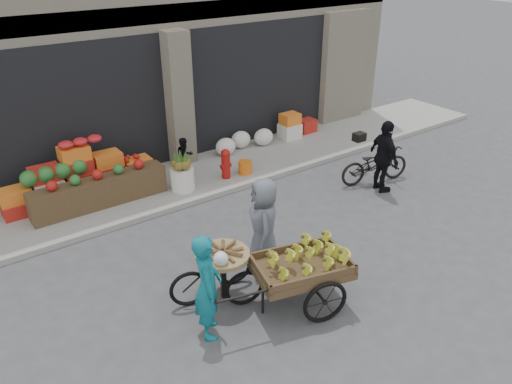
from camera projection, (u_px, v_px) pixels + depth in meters
ground at (317, 258)px, 8.90m from camera, size 80.00×80.00×0.00m
sidewalk at (201, 175)px, 11.84m from camera, size 18.00×2.20×0.12m
building at (120, 11)px, 13.17m from camera, size 14.00×6.45×7.00m
fruit_display at (91, 174)px, 10.48m from camera, size 3.10×1.12×1.24m
pineapple_bin at (182, 179)px, 10.95m from camera, size 0.52×0.52×0.50m
fire_hydrant at (226, 162)px, 11.42m from camera, size 0.22×0.22×0.71m
orange_bucket at (245, 167)px, 11.75m from camera, size 0.32×0.32×0.30m
right_bay_goods at (274, 132)px, 13.47m from camera, size 3.35×0.60×0.70m
seated_person at (185, 157)px, 11.49m from camera, size 0.51×0.43×0.93m
banana_cart at (298, 265)px, 7.46m from camera, size 2.56×1.52×1.00m
vendor_woman at (207, 286)px, 6.88m from camera, size 0.61×0.71×1.63m
tricycle_cart at (223, 268)px, 7.69m from camera, size 1.46×1.03×0.95m
vendor_grey at (264, 225)px, 8.33m from camera, size 0.85×0.97×1.66m
bicycle at (375, 164)px, 11.47m from camera, size 1.81×1.01×0.90m
cyclist at (384, 157)px, 10.91m from camera, size 0.63×1.03×1.64m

